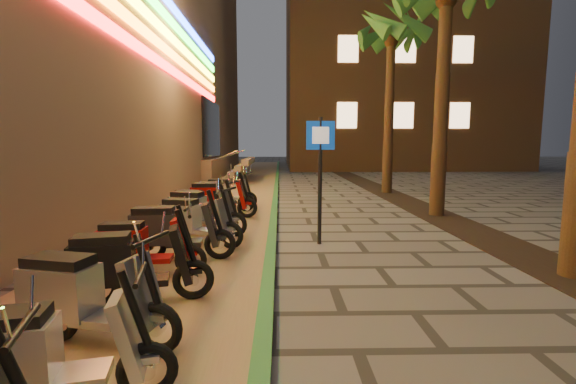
{
  "coord_description": "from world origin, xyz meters",
  "views": [
    {
      "loc": [
        -0.73,
        -3.4,
        1.94
      ],
      "look_at": [
        -0.6,
        2.61,
        1.2
      ],
      "focal_mm": 24.0,
      "sensor_mm": 36.0,
      "label": 1
    }
  ],
  "objects_px": {
    "scooter_4": "(83,296)",
    "scooter_11": "(216,198)",
    "scooter_7": "(171,231)",
    "scooter_9": "(199,211)",
    "scooter_6": "(140,246)",
    "scooter_10": "(198,206)",
    "scooter_12": "(219,195)",
    "pedestrian_sign": "(320,163)",
    "scooter_13": "(226,191)",
    "scooter_5": "(126,265)",
    "scooter_3": "(43,355)",
    "scooter_8": "(193,220)"
  },
  "relations": [
    {
      "from": "scooter_4",
      "to": "pedestrian_sign",
      "type": "bearing_deg",
      "value": 68.0
    },
    {
      "from": "scooter_4",
      "to": "scooter_9",
      "type": "bearing_deg",
      "value": 101.29
    },
    {
      "from": "scooter_7",
      "to": "scooter_10",
      "type": "xyz_separation_m",
      "value": [
        -0.15,
        2.86,
        -0.04
      ]
    },
    {
      "from": "scooter_8",
      "to": "scooter_13",
      "type": "relative_size",
      "value": 1.03
    },
    {
      "from": "scooter_12",
      "to": "scooter_11",
      "type": "bearing_deg",
      "value": -103.02
    },
    {
      "from": "scooter_9",
      "to": "scooter_12",
      "type": "xyz_separation_m",
      "value": [
        0.0,
        2.71,
        -0.02
      ]
    },
    {
      "from": "scooter_8",
      "to": "pedestrian_sign",
      "type": "bearing_deg",
      "value": 19.37
    },
    {
      "from": "scooter_5",
      "to": "scooter_9",
      "type": "relative_size",
      "value": 0.96
    },
    {
      "from": "scooter_8",
      "to": "scooter_9",
      "type": "xyz_separation_m",
      "value": [
        -0.07,
        0.9,
        0.02
      ]
    },
    {
      "from": "scooter_3",
      "to": "scooter_12",
      "type": "relative_size",
      "value": 0.89
    },
    {
      "from": "scooter_8",
      "to": "scooter_6",
      "type": "bearing_deg",
      "value": -83.71
    },
    {
      "from": "scooter_7",
      "to": "scooter_11",
      "type": "xyz_separation_m",
      "value": [
        0.12,
        3.79,
        0.01
      ]
    },
    {
      "from": "scooter_4",
      "to": "scooter_6",
      "type": "relative_size",
      "value": 1.06
    },
    {
      "from": "scooter_6",
      "to": "scooter_3",
      "type": "bearing_deg",
      "value": -87.6
    },
    {
      "from": "scooter_13",
      "to": "scooter_3",
      "type": "bearing_deg",
      "value": -76.67
    },
    {
      "from": "scooter_8",
      "to": "scooter_9",
      "type": "bearing_deg",
      "value": 112.08
    },
    {
      "from": "scooter_5",
      "to": "scooter_8",
      "type": "xyz_separation_m",
      "value": [
        0.17,
        2.8,
        0.0
      ]
    },
    {
      "from": "scooter_7",
      "to": "scooter_8",
      "type": "height_order",
      "value": "scooter_7"
    },
    {
      "from": "scooter_6",
      "to": "scooter_12",
      "type": "distance_m",
      "value": 5.41
    },
    {
      "from": "scooter_6",
      "to": "scooter_13",
      "type": "relative_size",
      "value": 0.96
    },
    {
      "from": "scooter_7",
      "to": "scooter_10",
      "type": "height_order",
      "value": "scooter_7"
    },
    {
      "from": "scooter_4",
      "to": "scooter_6",
      "type": "distance_m",
      "value": 1.94
    },
    {
      "from": "pedestrian_sign",
      "to": "scooter_12",
      "type": "height_order",
      "value": "pedestrian_sign"
    },
    {
      "from": "scooter_9",
      "to": "scooter_13",
      "type": "xyz_separation_m",
      "value": [
        0.07,
        3.77,
        -0.04
      ]
    },
    {
      "from": "pedestrian_sign",
      "to": "scooter_11",
      "type": "height_order",
      "value": "pedestrian_sign"
    },
    {
      "from": "scooter_7",
      "to": "scooter_9",
      "type": "distance_m",
      "value": 1.9
    },
    {
      "from": "scooter_6",
      "to": "scooter_8",
      "type": "height_order",
      "value": "scooter_8"
    },
    {
      "from": "scooter_3",
      "to": "scooter_6",
      "type": "xyz_separation_m",
      "value": [
        -0.36,
        2.9,
        0.02
      ]
    },
    {
      "from": "scooter_7",
      "to": "scooter_12",
      "type": "relative_size",
      "value": 1.03
    },
    {
      "from": "scooter_8",
      "to": "scooter_12",
      "type": "height_order",
      "value": "scooter_12"
    },
    {
      "from": "scooter_8",
      "to": "scooter_3",
      "type": "bearing_deg",
      "value": -72.27
    },
    {
      "from": "scooter_6",
      "to": "scooter_10",
      "type": "bearing_deg",
      "value": 84.15
    },
    {
      "from": "pedestrian_sign",
      "to": "scooter_5",
      "type": "distance_m",
      "value": 4.04
    },
    {
      "from": "pedestrian_sign",
      "to": "scooter_3",
      "type": "relative_size",
      "value": 1.67
    },
    {
      "from": "scooter_3",
      "to": "scooter_8",
      "type": "height_order",
      "value": "scooter_8"
    },
    {
      "from": "scooter_8",
      "to": "scooter_10",
      "type": "height_order",
      "value": "scooter_8"
    },
    {
      "from": "scooter_4",
      "to": "scooter_11",
      "type": "distance_m",
      "value": 6.52
    },
    {
      "from": "scooter_9",
      "to": "scooter_12",
      "type": "bearing_deg",
      "value": 104.52
    },
    {
      "from": "scooter_9",
      "to": "scooter_13",
      "type": "distance_m",
      "value": 3.77
    },
    {
      "from": "scooter_5",
      "to": "scooter_3",
      "type": "bearing_deg",
      "value": -98.04
    },
    {
      "from": "pedestrian_sign",
      "to": "scooter_8",
      "type": "height_order",
      "value": "pedestrian_sign"
    },
    {
      "from": "scooter_10",
      "to": "scooter_13",
      "type": "bearing_deg",
      "value": 101.22
    },
    {
      "from": "scooter_5",
      "to": "scooter_10",
      "type": "xyz_separation_m",
      "value": [
        -0.12,
        4.66,
        -0.02
      ]
    },
    {
      "from": "scooter_6",
      "to": "scooter_12",
      "type": "height_order",
      "value": "scooter_12"
    },
    {
      "from": "pedestrian_sign",
      "to": "scooter_13",
      "type": "relative_size",
      "value": 1.54
    },
    {
      "from": "scooter_4",
      "to": "scooter_9",
      "type": "distance_m",
      "value": 4.63
    },
    {
      "from": "scooter_11",
      "to": "scooter_13",
      "type": "relative_size",
      "value": 1.09
    },
    {
      "from": "scooter_5",
      "to": "scooter_12",
      "type": "height_order",
      "value": "scooter_12"
    },
    {
      "from": "scooter_11",
      "to": "scooter_12",
      "type": "bearing_deg",
      "value": 90.54
    },
    {
      "from": "scooter_5",
      "to": "scooter_9",
      "type": "height_order",
      "value": "scooter_9"
    }
  ]
}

